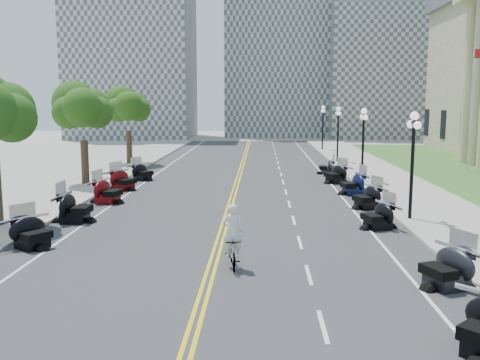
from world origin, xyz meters
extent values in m
plane|color=gray|center=(0.00, 0.00, 0.00)|extent=(160.00, 160.00, 0.00)
cube|color=#333335|center=(0.00, 10.00, 0.00)|extent=(16.00, 90.00, 0.01)
cube|color=yellow|center=(-0.12, 10.00, 0.01)|extent=(0.12, 90.00, 0.00)
cube|color=yellow|center=(0.12, 10.00, 0.01)|extent=(0.12, 90.00, 0.00)
cube|color=white|center=(6.40, 10.00, 0.01)|extent=(0.12, 90.00, 0.00)
cube|color=white|center=(-6.40, 10.00, 0.01)|extent=(0.12, 90.00, 0.00)
cube|color=white|center=(3.20, -8.00, 0.01)|extent=(0.12, 2.00, 0.00)
cube|color=white|center=(3.20, -4.00, 0.01)|extent=(0.12, 2.00, 0.00)
cube|color=white|center=(3.20, 0.00, 0.01)|extent=(0.12, 2.00, 0.00)
cube|color=white|center=(3.20, 4.00, 0.01)|extent=(0.12, 2.00, 0.00)
cube|color=white|center=(3.20, 8.00, 0.01)|extent=(0.12, 2.00, 0.00)
cube|color=white|center=(3.20, 12.00, 0.01)|extent=(0.12, 2.00, 0.00)
cube|color=white|center=(3.20, 16.00, 0.01)|extent=(0.12, 2.00, 0.00)
cube|color=white|center=(3.20, 20.00, 0.01)|extent=(0.12, 2.00, 0.00)
cube|color=white|center=(3.20, 24.00, 0.01)|extent=(0.12, 2.00, 0.00)
cube|color=white|center=(3.20, 28.00, 0.01)|extent=(0.12, 2.00, 0.00)
cube|color=white|center=(3.20, 32.00, 0.01)|extent=(0.12, 2.00, 0.00)
cube|color=white|center=(3.20, 36.00, 0.01)|extent=(0.12, 2.00, 0.00)
cube|color=white|center=(3.20, 40.00, 0.01)|extent=(0.12, 2.00, 0.00)
cube|color=white|center=(3.20, 44.00, 0.01)|extent=(0.12, 2.00, 0.00)
cube|color=white|center=(3.20, 48.00, 0.01)|extent=(0.12, 2.00, 0.00)
cube|color=white|center=(3.20, 52.00, 0.01)|extent=(0.12, 2.00, 0.00)
cube|color=#9E9991|center=(10.50, 10.00, 0.07)|extent=(5.00, 90.00, 0.15)
cube|color=#9E9991|center=(-10.50, 10.00, 0.07)|extent=(5.00, 90.00, 0.15)
cube|color=gray|center=(-18.00, 62.00, 13.00)|extent=(18.00, 14.00, 26.00)
cube|color=gray|center=(4.00, 68.00, 15.00)|extent=(16.00, 12.00, 30.00)
cube|color=gray|center=(22.00, 65.00, 11.00)|extent=(20.00, 14.00, 22.00)
imported|color=#A51414|center=(0.71, -3.40, 0.54)|extent=(0.72, 1.83, 1.07)
imported|color=white|center=(0.71, -3.40, 2.00)|extent=(0.68, 0.45, 1.86)
camera|label=1|loc=(1.63, -20.69, 5.55)|focal=40.00mm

